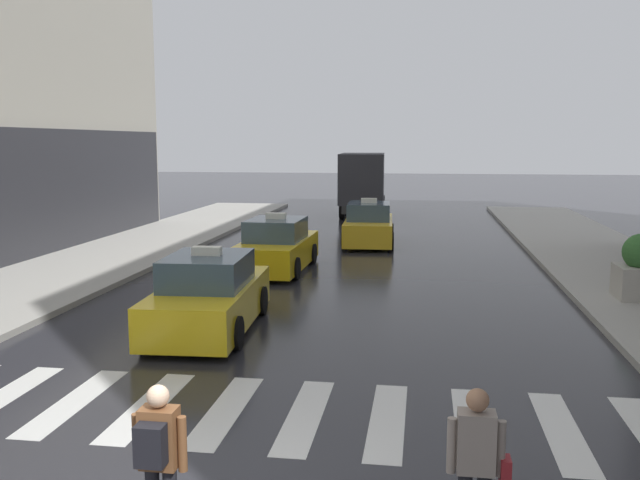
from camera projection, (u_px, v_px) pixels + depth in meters
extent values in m
cube|color=silver|center=(3.00, 397.00, 10.69)|extent=(0.50, 2.80, 0.01)
cube|color=silver|center=(75.00, 401.00, 10.51)|extent=(0.50, 2.80, 0.01)
cube|color=silver|center=(149.00, 405.00, 10.33)|extent=(0.50, 2.80, 0.01)
cube|color=silver|center=(226.00, 410.00, 10.16)|extent=(0.50, 2.80, 0.01)
cube|color=silver|center=(305.00, 415.00, 9.98)|extent=(0.50, 2.80, 0.01)
cube|color=silver|center=(388.00, 420.00, 9.80)|extent=(0.50, 2.80, 0.01)
cube|color=silver|center=(473.00, 425.00, 9.63)|extent=(0.50, 2.80, 0.01)
cube|color=silver|center=(561.00, 430.00, 9.45)|extent=(0.50, 2.80, 0.01)
cube|color=yellow|center=(209.00, 304.00, 14.44)|extent=(2.04, 4.59, 0.84)
cube|color=#384C5B|center=(207.00, 270.00, 14.23)|extent=(1.71, 2.18, 0.64)
cube|color=silver|center=(207.00, 251.00, 14.17)|extent=(0.61, 0.27, 0.18)
cylinder|color=black|center=(188.00, 299.00, 15.88)|extent=(0.26, 0.67, 0.66)
cylinder|color=black|center=(261.00, 301.00, 15.72)|extent=(0.26, 0.67, 0.66)
cylinder|color=black|center=(149.00, 331.00, 13.22)|extent=(0.26, 0.67, 0.66)
cylinder|color=black|center=(235.00, 333.00, 13.06)|extent=(0.26, 0.67, 0.66)
cube|color=#F2EAB2|center=(208.00, 280.00, 16.73)|extent=(0.20, 0.05, 0.14)
cube|color=#F2EAB2|center=(258.00, 281.00, 16.61)|extent=(0.20, 0.05, 0.14)
cube|color=yellow|center=(277.00, 252.00, 21.11)|extent=(1.90, 4.54, 0.84)
cube|color=#384C5B|center=(276.00, 229.00, 20.91)|extent=(1.65, 2.14, 0.64)
cube|color=silver|center=(276.00, 216.00, 20.85)|extent=(0.61, 0.25, 0.18)
cylinder|color=black|center=(261.00, 252.00, 22.61)|extent=(0.23, 0.66, 0.66)
cylinder|color=black|center=(312.00, 254.00, 22.32)|extent=(0.23, 0.66, 0.66)
cylinder|color=black|center=(238.00, 267.00, 19.97)|extent=(0.23, 0.66, 0.66)
cylinder|color=black|center=(295.00, 269.00, 19.68)|extent=(0.23, 0.66, 0.66)
cube|color=#F2EAB2|center=(274.00, 240.00, 23.43)|extent=(0.20, 0.04, 0.14)
cube|color=#F2EAB2|center=(311.00, 241.00, 23.21)|extent=(0.20, 0.04, 0.14)
cube|color=gold|center=(369.00, 230.00, 26.54)|extent=(2.01, 4.58, 0.84)
cube|color=#384C5B|center=(369.00, 211.00, 26.33)|extent=(1.70, 2.17, 0.64)
cube|color=silver|center=(369.00, 200.00, 26.28)|extent=(0.61, 0.27, 0.18)
cylinder|color=black|center=(349.00, 231.00, 27.99)|extent=(0.25, 0.67, 0.66)
cylinder|color=black|center=(391.00, 231.00, 27.82)|extent=(0.25, 0.67, 0.66)
cylinder|color=black|center=(344.00, 240.00, 25.33)|extent=(0.25, 0.67, 0.66)
cylinder|color=black|center=(391.00, 241.00, 25.16)|extent=(0.25, 0.67, 0.66)
cube|color=#F2EAB2|center=(355.00, 222.00, 28.83)|extent=(0.20, 0.05, 0.14)
cube|color=#F2EAB2|center=(385.00, 222.00, 28.70)|extent=(0.20, 0.05, 0.14)
cube|color=#2D2D2D|center=(363.00, 204.00, 36.37)|extent=(2.11, 6.68, 0.40)
cube|color=silver|center=(365.00, 177.00, 39.44)|extent=(2.18, 1.90, 2.10)
cube|color=#384C5B|center=(366.00, 170.00, 40.29)|extent=(1.89, 0.13, 0.95)
cube|color=#2D2D33|center=(362.00, 178.00, 35.28)|extent=(2.43, 4.90, 2.50)
cylinder|color=black|center=(348.00, 203.00, 39.55)|extent=(0.32, 0.91, 0.90)
cylinder|color=black|center=(382.00, 203.00, 39.35)|extent=(0.32, 0.91, 0.90)
cylinder|color=black|center=(342.00, 210.00, 35.08)|extent=(0.32, 0.91, 0.90)
cylinder|color=black|center=(381.00, 211.00, 34.88)|extent=(0.32, 0.91, 0.90)
cube|color=brown|center=(159.00, 438.00, 6.61)|extent=(0.36, 0.24, 0.60)
sphere|color=beige|center=(158.00, 396.00, 6.55)|extent=(0.22, 0.22, 0.22)
cylinder|color=brown|center=(137.00, 441.00, 6.65)|extent=(0.09, 0.09, 0.55)
cylinder|color=brown|center=(182.00, 444.00, 6.59)|extent=(0.09, 0.09, 0.55)
cube|color=black|center=(150.00, 445.00, 6.40)|extent=(0.28, 0.18, 0.40)
cube|color=gray|center=(476.00, 442.00, 6.52)|extent=(0.36, 0.24, 0.60)
sphere|color=#9E7051|center=(478.00, 400.00, 6.46)|extent=(0.22, 0.22, 0.22)
cylinder|color=gray|center=(451.00, 445.00, 6.56)|extent=(0.09, 0.09, 0.55)
cylinder|color=gray|center=(501.00, 449.00, 6.49)|extent=(0.09, 0.09, 0.55)
cube|color=maroon|center=(505.00, 472.00, 6.51)|extent=(0.10, 0.20, 0.28)
cube|color=#A8A399|center=(640.00, 282.00, 16.70)|extent=(1.10, 1.10, 0.80)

